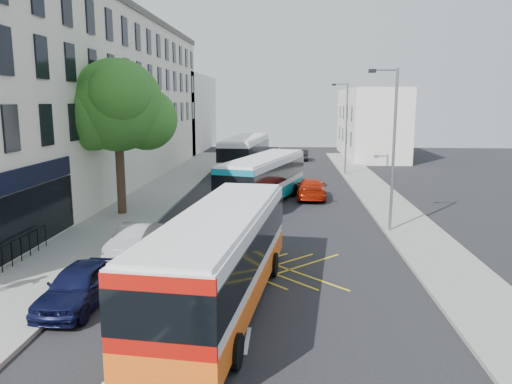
% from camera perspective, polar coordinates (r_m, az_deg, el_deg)
% --- Properties ---
extents(ground, '(120.00, 120.00, 0.00)m').
position_cam_1_polar(ground, '(14.48, -1.01, -16.62)').
color(ground, black).
rests_on(ground, ground).
extents(pavement_left, '(5.00, 70.00, 0.15)m').
position_cam_1_polar(pavement_left, '(30.16, -15.01, -2.46)').
color(pavement_left, gray).
rests_on(pavement_left, ground).
extents(pavement_right, '(3.00, 70.00, 0.15)m').
position_cam_1_polar(pavement_right, '(29.34, 16.18, -2.87)').
color(pavement_right, gray).
rests_on(pavement_right, ground).
extents(terrace_main, '(8.30, 45.00, 13.50)m').
position_cam_1_polar(terrace_main, '(40.27, -18.69, 10.06)').
color(terrace_main, beige).
rests_on(terrace_main, ground).
extents(terrace_far, '(8.00, 20.00, 10.00)m').
position_cam_1_polar(terrace_far, '(69.53, -9.07, 8.91)').
color(terrace_far, silver).
rests_on(terrace_far, ground).
extents(building_right, '(6.00, 18.00, 8.00)m').
position_cam_1_polar(building_right, '(61.73, 12.93, 7.68)').
color(building_right, silver).
rests_on(building_right, ground).
extents(street_tree, '(6.30, 5.70, 8.80)m').
position_cam_1_polar(street_tree, '(29.43, -15.62, 9.42)').
color(street_tree, '#382619').
rests_on(street_tree, pavement_left).
extents(lamp_near, '(1.45, 0.15, 8.00)m').
position_cam_1_polar(lamp_near, '(25.47, 15.27, 5.58)').
color(lamp_near, slate).
rests_on(lamp_near, pavement_right).
extents(lamp_far, '(1.45, 0.15, 8.00)m').
position_cam_1_polar(lamp_far, '(45.21, 10.17, 7.69)').
color(lamp_far, slate).
rests_on(lamp_far, pavement_right).
extents(railings, '(0.08, 5.60, 1.14)m').
position_cam_1_polar(railings, '(21.90, -26.16, -6.24)').
color(railings, black).
rests_on(railings, pavement_left).
extents(bus_near, '(3.83, 11.41, 3.15)m').
position_cam_1_polar(bus_near, '(16.14, -4.01, -7.40)').
color(bus_near, silver).
rests_on(bus_near, ground).
extents(bus_mid, '(5.41, 11.17, 3.06)m').
position_cam_1_polar(bus_mid, '(32.32, 0.91, 1.51)').
color(bus_mid, silver).
rests_on(bus_mid, ground).
extents(bus_far, '(3.90, 12.03, 3.32)m').
position_cam_1_polar(bus_far, '(46.54, -1.22, 4.38)').
color(bus_far, silver).
rests_on(bus_far, ground).
extents(parked_car_blue, '(1.88, 4.20, 1.40)m').
position_cam_1_polar(parked_car_blue, '(17.35, -19.51, -10.03)').
color(parked_car_blue, black).
rests_on(parked_car_blue, ground).
extents(parked_car_silver, '(1.67, 3.90, 1.25)m').
position_cam_1_polar(parked_car_silver, '(22.53, -13.74, -5.26)').
color(parked_car_silver, '#989A9F').
rests_on(parked_car_silver, ground).
extents(red_hatchback, '(2.09, 4.89, 1.40)m').
position_cam_1_polar(red_hatchback, '(34.33, 6.33, 0.43)').
color(red_hatchback, '#B01D07').
rests_on(red_hatchback, ground).
extents(distant_car_grey, '(2.38, 4.51, 1.21)m').
position_cam_1_polar(distant_car_grey, '(58.62, 0.19, 4.49)').
color(distant_car_grey, '#3A3B40').
rests_on(distant_car_grey, ground).
extents(distant_car_dark, '(1.35, 3.78, 1.24)m').
position_cam_1_polar(distant_car_dark, '(56.74, 5.27, 4.27)').
color(distant_car_dark, black).
rests_on(distant_car_dark, ground).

